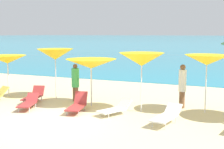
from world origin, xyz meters
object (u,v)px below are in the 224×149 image
at_px(lounge_chair_1, 77,105).
at_px(beachgoer_1, 182,85).
at_px(umbrella_2, 55,54).
at_px(lounge_chair_2, 34,96).
at_px(lounge_chair_0, 115,109).
at_px(umbrella_3, 91,64).
at_px(lounge_chair_5, 28,103).
at_px(umbrella_1, 7,59).
at_px(beachgoer_2, 75,82).
at_px(lounge_chair_4, 167,115).
at_px(umbrella_5, 207,60).
at_px(umbrella_4, 142,59).

height_order(lounge_chair_1, beachgoer_1, beachgoer_1).
height_order(umbrella_2, lounge_chair_2, umbrella_2).
bearing_deg(lounge_chair_0, umbrella_3, 173.02).
relative_size(lounge_chair_0, lounge_chair_5, 1.00).
xyz_separation_m(umbrella_2, lounge_chair_2, (-0.45, -1.15, -1.86)).
relative_size(umbrella_1, beachgoer_2, 1.18).
relative_size(lounge_chair_4, lounge_chair_5, 1.15).
distance_m(umbrella_5, lounge_chair_4, 2.97).
height_order(umbrella_2, lounge_chair_4, umbrella_2).
bearing_deg(lounge_chair_0, lounge_chair_5, -145.97).
distance_m(lounge_chair_2, lounge_chair_4, 6.59).
height_order(umbrella_2, lounge_chair_5, umbrella_2).
bearing_deg(umbrella_4, umbrella_1, 177.83).
bearing_deg(beachgoer_2, umbrella_1, 78.01).
relative_size(umbrella_2, lounge_chair_0, 1.57).
height_order(umbrella_1, lounge_chair_4, umbrella_1).
bearing_deg(umbrella_4, lounge_chair_2, -177.03).
bearing_deg(umbrella_4, beachgoer_2, 169.34).
bearing_deg(umbrella_4, lounge_chair_5, -161.47).
distance_m(umbrella_2, lounge_chair_0, 4.69).
bearing_deg(beachgoer_2, umbrella_5, -106.28).
distance_m(lounge_chair_0, lounge_chair_4, 2.20).
xyz_separation_m(umbrella_2, beachgoer_1, (6.06, 0.43, -1.15)).
relative_size(umbrella_2, lounge_chair_2, 1.46).
relative_size(umbrella_1, umbrella_4, 0.87).
distance_m(umbrella_3, lounge_chair_4, 4.22).
bearing_deg(lounge_chair_1, umbrella_5, 8.99).
xyz_separation_m(umbrella_1, umbrella_3, (4.79, -0.21, -0.01)).
bearing_deg(umbrella_4, lounge_chair_1, -155.27).
distance_m(umbrella_3, beachgoer_1, 3.97).
xyz_separation_m(umbrella_4, lounge_chair_1, (-2.34, -1.08, -1.82)).
height_order(umbrella_2, umbrella_3, umbrella_2).
distance_m(lounge_chair_4, beachgoer_2, 5.24).
height_order(umbrella_2, beachgoer_1, umbrella_2).
bearing_deg(lounge_chair_5, lounge_chair_0, -9.38).
xyz_separation_m(umbrella_4, beachgoer_2, (-3.44, 0.65, -1.20)).
bearing_deg(lounge_chair_4, umbrella_3, 168.83).
bearing_deg(beachgoer_1, umbrella_1, 74.58).
xyz_separation_m(lounge_chair_1, lounge_chair_2, (-2.79, 0.81, -0.01)).
bearing_deg(lounge_chair_5, umbrella_1, 127.08).
bearing_deg(umbrella_4, umbrella_3, 178.50).
distance_m(umbrella_1, lounge_chair_1, 5.18).
bearing_deg(umbrella_1, umbrella_4, -2.17).
height_order(umbrella_1, umbrella_5, umbrella_5).
relative_size(umbrella_5, lounge_chair_0, 1.51).
relative_size(umbrella_4, beachgoer_2, 1.37).
bearing_deg(lounge_chair_5, umbrella_4, -0.60).
distance_m(lounge_chair_1, lounge_chair_5, 2.15).
distance_m(lounge_chair_0, beachgoer_1, 3.15).
relative_size(umbrella_3, lounge_chair_1, 1.46).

